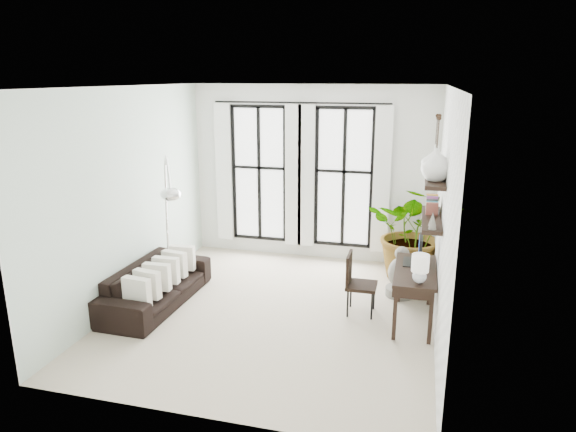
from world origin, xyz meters
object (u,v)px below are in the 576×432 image
(desk, at_px, (415,274))
(sofa, at_px, (156,285))
(arc_lamp, at_px, (167,191))
(plant, at_px, (415,232))
(buddha, at_px, (401,275))
(desk_chair, at_px, (356,280))

(desk, bearing_deg, sofa, -175.03)
(desk, bearing_deg, arc_lamp, 179.99)
(arc_lamp, bearing_deg, sofa, -107.68)
(plant, relative_size, buddha, 2.04)
(buddha, bearing_deg, arc_lamp, -165.36)
(arc_lamp, relative_size, buddha, 2.74)
(arc_lamp, xyz_separation_m, buddha, (3.44, 0.90, -1.34))
(desk_chair, bearing_deg, plant, 63.46)
(plant, xyz_separation_m, buddha, (-0.16, -0.79, -0.49))
(desk, xyz_separation_m, desk_chair, (-0.81, 0.13, -0.21))
(sofa, bearing_deg, arc_lamp, -16.23)
(plant, height_order, arc_lamp, arc_lamp)
(sofa, bearing_deg, buddha, -69.47)
(sofa, xyz_separation_m, plant, (3.70, 2.01, 0.52))
(desk, distance_m, buddha, 1.00)
(desk, height_order, desk_chair, desk)
(desk_chair, distance_m, buddha, 0.99)
(arc_lamp, distance_m, buddha, 3.80)
(plant, bearing_deg, sofa, -151.46)
(desk, xyz_separation_m, buddha, (-0.21, 0.90, -0.39))
(sofa, xyz_separation_m, desk_chair, (2.93, 0.45, 0.20))
(desk_chair, height_order, arc_lamp, arc_lamp)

